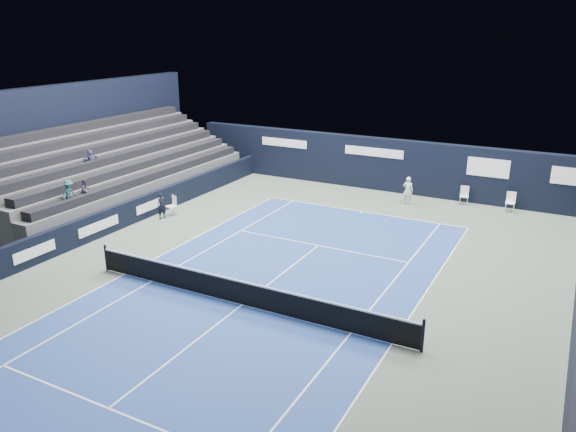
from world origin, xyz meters
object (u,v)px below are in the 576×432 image
Objects in this scene: folding_chair_back_b at (511,200)px; line_judge_chair at (173,204)px; folding_chair_back_a at (465,192)px; tennis_player at (408,190)px; tennis_net at (242,292)px.

line_judge_chair is (-15.44, -8.80, -0.02)m from folding_chair_back_b.
folding_chair_back_a is 3.13m from tennis_player.
line_judge_chair is at bearing -152.65° from folding_chair_back_b.
line_judge_chair is 10.93m from tennis_net.
folding_chair_back_b reaches higher than folding_chair_back_a.
tennis_net is at bearing -14.40° from line_judge_chair.
line_judge_chair is at bearing 141.41° from tennis_net.
folding_chair_back_b is at bearing 13.42° from tennis_player.
line_judge_chair is at bearing -143.56° from tennis_player.
tennis_net reaches higher than folding_chair_back_a.
tennis_player is (-5.20, -1.24, 0.18)m from folding_chair_back_b.
tennis_net is at bearing -96.71° from tennis_player.
folding_chair_back_a is at bearing 58.83° from line_judge_chair.
folding_chair_back_a is 0.97× the size of folding_chair_back_b.
tennis_net reaches higher than folding_chair_back_b.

